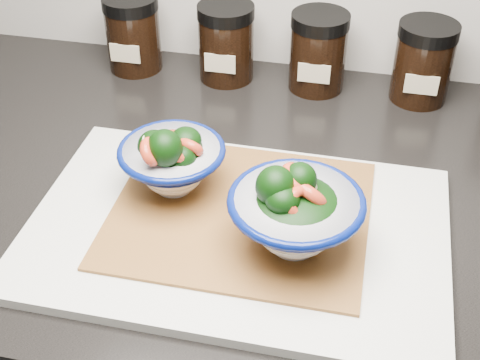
% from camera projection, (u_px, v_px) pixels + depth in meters
% --- Properties ---
extents(countertop, '(3.50, 0.60, 0.04)m').
position_uv_depth(countertop, '(286.00, 198.00, 0.81)').
color(countertop, black).
rests_on(countertop, cabinet).
extents(cutting_board, '(0.45, 0.30, 0.01)m').
position_uv_depth(cutting_board, '(237.00, 230.00, 0.72)').
color(cutting_board, silver).
rests_on(cutting_board, countertop).
extents(bamboo_mat, '(0.28, 0.24, 0.00)m').
position_uv_depth(bamboo_mat, '(240.00, 213.00, 0.74)').
color(bamboo_mat, '#A46831').
rests_on(bamboo_mat, cutting_board).
extents(bowl_left, '(0.12, 0.12, 0.09)m').
position_uv_depth(bowl_left, '(171.00, 160.00, 0.74)').
color(bowl_left, white).
rests_on(bowl_left, bamboo_mat).
extents(bowl_right, '(0.14, 0.14, 0.10)m').
position_uv_depth(bowl_right, '(295.00, 213.00, 0.67)').
color(bowl_right, white).
rests_on(bowl_right, bamboo_mat).
extents(spice_jar_a, '(0.08, 0.08, 0.11)m').
position_uv_depth(spice_jar_a, '(133.00, 33.00, 0.99)').
color(spice_jar_a, black).
rests_on(spice_jar_a, countertop).
extents(spice_jar_b, '(0.08, 0.08, 0.11)m').
position_uv_depth(spice_jar_b, '(226.00, 42.00, 0.97)').
color(spice_jar_b, black).
rests_on(spice_jar_b, countertop).
extents(spice_jar_c, '(0.08, 0.08, 0.11)m').
position_uv_depth(spice_jar_c, '(318.00, 52.00, 0.94)').
color(spice_jar_c, black).
rests_on(spice_jar_c, countertop).
extents(spice_jar_d, '(0.08, 0.08, 0.11)m').
position_uv_depth(spice_jar_d, '(423.00, 62.00, 0.92)').
color(spice_jar_d, black).
rests_on(spice_jar_d, countertop).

